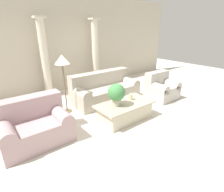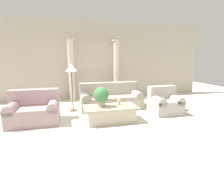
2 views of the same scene
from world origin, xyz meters
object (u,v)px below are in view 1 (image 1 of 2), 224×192
object	(u,v)px
loveseat	(34,125)
sofa_long	(105,90)
potted_plant	(116,93)
armchair	(161,88)
coffee_table	(125,111)
floor_lamp	(62,64)

from	to	relation	value
loveseat	sofa_long	bearing A→B (deg)	20.08
potted_plant	armchair	world-z (taller)	potted_plant
loveseat	potted_plant	bearing A→B (deg)	-13.03
sofa_long	coffee_table	distance (m)	1.35
sofa_long	armchair	xyz separation A→B (m)	(1.51, -0.98, 0.00)
loveseat	coffee_table	xyz separation A→B (m)	(2.00, -0.45, -0.13)
potted_plant	coffee_table	bearing A→B (deg)	-9.52
potted_plant	armchair	distance (m)	2.14
armchair	potted_plant	bearing A→B (deg)	-172.39
floor_lamp	potted_plant	bearing A→B (deg)	-59.94
sofa_long	armchair	distance (m)	1.80
sofa_long	potted_plant	xyz separation A→B (m)	(-0.57, -1.26, 0.39)
coffee_table	loveseat	bearing A→B (deg)	167.39
coffee_table	floor_lamp	bearing A→B (deg)	126.89
potted_plant	loveseat	bearing A→B (deg)	166.97
loveseat	floor_lamp	bearing A→B (deg)	38.51
potted_plant	armchair	bearing A→B (deg)	7.61
sofa_long	coffee_table	bearing A→B (deg)	-104.21
loveseat	floor_lamp	size ratio (longest dim) A/B	0.84
sofa_long	loveseat	xyz separation A→B (m)	(-2.33, -0.85, 0.01)
armchair	coffee_table	bearing A→B (deg)	-170.17
coffee_table	sofa_long	bearing A→B (deg)	75.79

